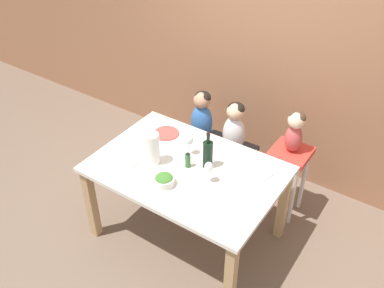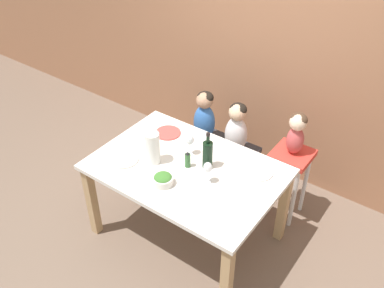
% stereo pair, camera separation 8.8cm
% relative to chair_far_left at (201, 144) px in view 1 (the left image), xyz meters
% --- Properties ---
extents(ground_plane, '(14.00, 14.00, 0.00)m').
position_rel_chair_far_left_xyz_m(ground_plane, '(0.34, -0.74, -0.38)').
color(ground_plane, '#705B4C').
extents(wall_back, '(10.00, 0.06, 2.70)m').
position_rel_chair_far_left_xyz_m(wall_back, '(0.34, 0.54, 0.97)').
color(wall_back, '#9E6B4C').
rests_on(wall_back, ground_plane).
extents(dining_table, '(1.44, 0.99, 0.75)m').
position_rel_chair_far_left_xyz_m(dining_table, '(0.34, -0.74, 0.27)').
color(dining_table, white).
rests_on(dining_table, ground_plane).
extents(chair_far_left, '(0.37, 0.37, 0.46)m').
position_rel_chair_far_left_xyz_m(chair_far_left, '(0.00, 0.00, 0.00)').
color(chair_far_left, silver).
rests_on(chair_far_left, ground_plane).
extents(chair_far_center, '(0.37, 0.37, 0.46)m').
position_rel_chair_far_left_xyz_m(chair_far_center, '(0.34, 0.00, 0.00)').
color(chair_far_center, silver).
rests_on(chair_far_center, ground_plane).
extents(chair_right_highchair, '(0.32, 0.32, 0.69)m').
position_rel_chair_far_left_xyz_m(chair_right_highchair, '(0.89, 0.00, 0.14)').
color(chair_right_highchair, silver).
rests_on(chair_right_highchair, ground_plane).
extents(person_child_left, '(0.21, 0.19, 0.49)m').
position_rel_chair_far_left_xyz_m(person_child_left, '(-0.00, 0.00, 0.34)').
color(person_child_left, '#3366B2').
rests_on(person_child_left, chair_far_left).
extents(person_child_center, '(0.21, 0.19, 0.49)m').
position_rel_chair_far_left_xyz_m(person_child_center, '(0.34, 0.00, 0.34)').
color(person_child_center, silver).
rests_on(person_child_center, chair_far_center).
extents(person_baby_right, '(0.14, 0.15, 0.37)m').
position_rel_chair_far_left_xyz_m(person_baby_right, '(0.89, 0.00, 0.52)').
color(person_baby_right, '#C64C4C').
rests_on(person_baby_right, chair_right_highchair).
extents(wine_bottle, '(0.08, 0.08, 0.31)m').
position_rel_chair_far_left_xyz_m(wine_bottle, '(0.46, -0.63, 0.49)').
color(wine_bottle, black).
rests_on(wine_bottle, dining_table).
extents(paper_towel_roll, '(0.11, 0.11, 0.26)m').
position_rel_chair_far_left_xyz_m(paper_towel_roll, '(0.08, -0.83, 0.50)').
color(paper_towel_roll, white).
rests_on(paper_towel_roll, dining_table).
extents(wine_glass_near, '(0.07, 0.07, 0.18)m').
position_rel_chair_far_left_xyz_m(wine_glass_near, '(0.56, -0.78, 0.50)').
color(wine_glass_near, white).
rests_on(wine_glass_near, dining_table).
extents(wine_glass_far, '(0.07, 0.07, 0.18)m').
position_rel_chair_far_left_xyz_m(wine_glass_far, '(0.26, -0.58, 0.50)').
color(wine_glass_far, white).
rests_on(wine_glass_far, dining_table).
extents(salad_bowl_large, '(0.15, 0.15, 0.08)m').
position_rel_chair_far_left_xyz_m(salad_bowl_large, '(0.31, -0.98, 0.41)').
color(salad_bowl_large, silver).
rests_on(salad_bowl_large, dining_table).
extents(dinner_plate_front_left, '(0.22, 0.22, 0.01)m').
position_rel_chair_far_left_xyz_m(dinner_plate_front_left, '(-0.11, -0.95, 0.37)').
color(dinner_plate_front_left, silver).
rests_on(dinner_plate_front_left, dining_table).
extents(dinner_plate_back_left, '(0.22, 0.22, 0.01)m').
position_rel_chair_far_left_xyz_m(dinner_plate_back_left, '(-0.06, -0.46, 0.37)').
color(dinner_plate_back_left, '#D14C47').
rests_on(dinner_plate_back_left, dining_table).
extents(dinner_plate_back_right, '(0.22, 0.22, 0.01)m').
position_rel_chair_far_left_xyz_m(dinner_plate_back_right, '(0.82, -0.46, 0.37)').
color(dinner_plate_back_right, silver).
rests_on(dinner_plate_back_right, dining_table).
extents(condiment_bottle_hot_sauce, '(0.04, 0.04, 0.14)m').
position_rel_chair_far_left_xyz_m(condiment_bottle_hot_sauce, '(0.34, -0.72, 0.43)').
color(condiment_bottle_hot_sauce, '#336633').
rests_on(condiment_bottle_hot_sauce, dining_table).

